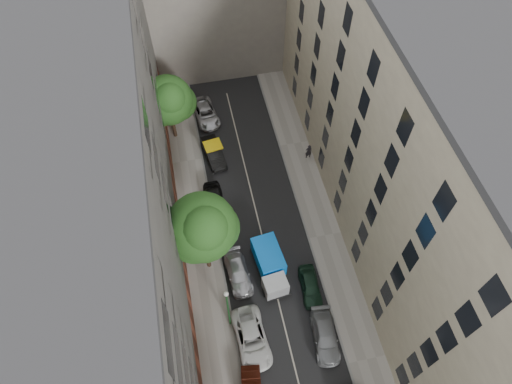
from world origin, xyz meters
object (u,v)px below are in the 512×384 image
object	(u,v)px
tarp_truck	(270,265)
pedestrian	(309,151)
car_left_5	(214,153)
tree_far	(169,102)
car_right_2	(310,286)
lamp_post	(228,306)
tree_mid	(204,229)
car_left_4	(215,202)
car_left_6	(206,113)
car_left_2	(252,338)
car_left_3	(238,273)
car_right_1	(325,336)

from	to	relation	value
tarp_truck	pedestrian	world-z (taller)	tarp_truck
car_left_5	tree_far	distance (m)	6.50
car_right_2	lamp_post	size ratio (longest dim) A/B	0.60
tree_mid	lamp_post	xyz separation A→B (m)	(0.78, -5.27, -2.41)
car_left_4	tree_mid	world-z (taller)	tree_mid
car_left_4	car_left_6	size ratio (longest dim) A/B	0.91
car_left_5	car_left_2	bearing A→B (deg)	-98.46
tarp_truck	car_left_3	xyz separation A→B (m)	(-2.69, 0.19, -0.65)
car_left_6	car_right_2	xyz separation A→B (m)	(5.60, -21.20, -0.02)
car_left_4	car_right_2	bearing A→B (deg)	-58.41
car_left_6	car_right_1	distance (m)	26.01
car_right_1	car_right_2	bearing A→B (deg)	96.08
car_left_4	car_left_6	distance (m)	11.45
car_left_3	lamp_post	xyz separation A→B (m)	(-1.40, -3.93, 3.45)
car_left_3	car_right_2	xyz separation A→B (m)	(5.60, -2.40, 0.01)
tarp_truck	car_left_4	size ratio (longest dim) A/B	1.19
tarp_truck	pedestrian	bearing A→B (deg)	53.58
car_right_1	pedestrian	world-z (taller)	pedestrian
car_left_6	tree_mid	distance (m)	18.54
tree_mid	lamp_post	bearing A→B (deg)	-81.61
tree_far	car_left_4	bearing A→B (deg)	-74.39
car_left_2	car_left_3	xyz separation A→B (m)	(0.00, 5.60, -0.07)
car_left_4	car_right_2	distance (m)	11.69
tree_mid	pedestrian	distance (m)	15.98
lamp_post	car_left_2	bearing A→B (deg)	-49.99
lamp_post	tree_far	bearing A→B (deg)	95.54
car_left_6	pedestrian	size ratio (longest dim) A/B	2.68
pedestrian	car_left_3	bearing A→B (deg)	47.28
car_left_3	lamp_post	world-z (taller)	lamp_post
car_left_3	tree_far	bearing A→B (deg)	96.92
car_left_3	lamp_post	distance (m)	5.42
car_left_2	tree_far	world-z (taller)	tree_far
car_left_4	car_right_1	size ratio (longest dim) A/B	0.98
tree_mid	tree_far	size ratio (longest dim) A/B	1.26
car_left_3	car_right_2	bearing A→B (deg)	-27.79
car_left_4	car_right_1	bearing A→B (deg)	-67.01
car_left_6	car_right_2	size ratio (longest dim) A/B	1.27
tree_far	lamp_post	size ratio (longest dim) A/B	1.17
car_left_2	car_right_2	world-z (taller)	car_left_2
car_left_4	lamp_post	distance (m)	11.81
tree_far	lamp_post	xyz separation A→B (m)	(2.00, -20.62, -0.95)
car_right_1	lamp_post	world-z (taller)	lamp_post
car_left_3	tree_mid	bearing A→B (deg)	143.81
car_left_5	pedestrian	world-z (taller)	pedestrian
car_left_3	tree_mid	distance (m)	6.40
car_left_2	car_left_4	bearing A→B (deg)	90.25
car_right_1	tree_far	xyz separation A→B (m)	(-9.00, 23.29, 4.38)
car_left_6	lamp_post	distance (m)	23.03
car_left_5	car_left_6	xyz separation A→B (m)	(0.00, 5.60, -0.05)
car_right_2	car_right_1	bearing A→B (deg)	-86.24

